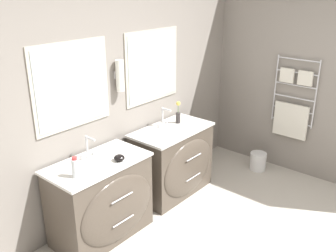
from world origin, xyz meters
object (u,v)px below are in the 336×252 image
object	(u,v)px
vanity_left	(103,200)
amenity_bowl	(119,158)
toiletry_bottle	(75,168)
flower_vase	(178,114)
vanity_right	(174,161)
waste_bin	(258,161)

from	to	relation	value
vanity_left	amenity_bowl	distance (m)	0.47
toiletry_bottle	vanity_left	bearing A→B (deg)	9.83
amenity_bowl	flower_vase	world-z (taller)	flower_vase
toiletry_bottle	flower_vase	size ratio (longest dim) A/B	0.71
vanity_right	toiletry_bottle	bearing A→B (deg)	-177.82
vanity_left	amenity_bowl	size ratio (longest dim) A/B	9.55
amenity_bowl	vanity_right	bearing A→B (deg)	6.45
vanity_right	flower_vase	world-z (taller)	flower_vase
vanity_left	waste_bin	bearing A→B (deg)	-12.41
toiletry_bottle	waste_bin	bearing A→B (deg)	-9.82
toiletry_bottle	vanity_right	bearing A→B (deg)	2.18
toiletry_bottle	flower_vase	world-z (taller)	flower_vase
toiletry_bottle	waste_bin	size ratio (longest dim) A/B	0.80
vanity_left	amenity_bowl	bearing A→B (deg)	-36.00
vanity_left	toiletry_bottle	world-z (taller)	toiletry_bottle
amenity_bowl	flower_vase	bearing A→B (deg)	10.27
vanity_left	toiletry_bottle	distance (m)	0.59
vanity_left	flower_vase	bearing A→B (deg)	4.41
vanity_right	toiletry_bottle	world-z (taller)	toiletry_bottle
vanity_left	waste_bin	xyz separation A→B (m)	(2.30, -0.51, -0.29)
flower_vase	vanity_right	bearing A→B (deg)	-152.67
toiletry_bottle	amenity_bowl	world-z (taller)	toiletry_bottle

